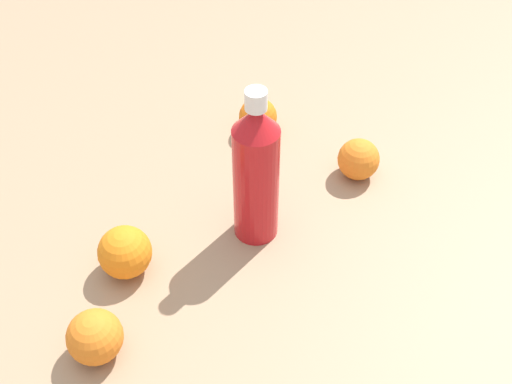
# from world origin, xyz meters

# --- Properties ---
(ground_plane) EXTENTS (2.40, 2.40, 0.00)m
(ground_plane) POSITION_xyz_m (0.00, 0.00, 0.00)
(ground_plane) COLOR #9E7F60
(water_bottle) EXTENTS (0.07, 0.07, 0.26)m
(water_bottle) POSITION_xyz_m (0.05, -0.01, 0.12)
(water_bottle) COLOR red
(water_bottle) RESTS_ON ground_plane
(orange_0) EXTENTS (0.07, 0.07, 0.07)m
(orange_0) POSITION_xyz_m (0.28, -0.04, 0.03)
(orange_0) COLOR orange
(orange_0) RESTS_ON ground_plane
(orange_1) EXTENTS (0.07, 0.07, 0.07)m
(orange_1) POSITION_xyz_m (0.15, -0.19, 0.03)
(orange_1) COLOR orange
(orange_1) RESTS_ON ground_plane
(orange_2) EXTENTS (0.08, 0.08, 0.08)m
(orange_2) POSITION_xyz_m (-0.01, 0.18, 0.04)
(orange_2) COLOR orange
(orange_2) RESTS_ON ground_plane
(orange_3) EXTENTS (0.07, 0.07, 0.07)m
(orange_3) POSITION_xyz_m (-0.14, 0.21, 0.04)
(orange_3) COLOR orange
(orange_3) RESTS_ON ground_plane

